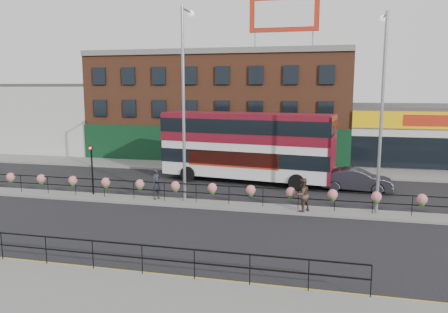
% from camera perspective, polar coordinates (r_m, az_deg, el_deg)
% --- Properties ---
extents(ground, '(120.00, 120.00, 0.00)m').
position_cam_1_polar(ground, '(25.97, -1.53, -6.47)').
color(ground, black).
rests_on(ground, ground).
extents(south_pavement, '(60.00, 4.00, 0.15)m').
position_cam_1_polar(south_pavement, '(15.38, -13.56, -17.70)').
color(south_pavement, slate).
rests_on(south_pavement, ground).
extents(north_pavement, '(60.00, 4.00, 0.15)m').
position_cam_1_polar(north_pavement, '(37.39, 3.16, -1.57)').
color(north_pavement, slate).
rests_on(north_pavement, ground).
extents(median, '(60.00, 1.60, 0.15)m').
position_cam_1_polar(median, '(25.95, -1.53, -6.31)').
color(median, slate).
rests_on(median, ground).
extents(yellow_line_inner, '(60.00, 0.10, 0.01)m').
position_cam_1_polar(yellow_line_inner, '(17.29, -10.02, -14.73)').
color(yellow_line_inner, gold).
rests_on(yellow_line_inner, ground).
extents(yellow_line_outer, '(60.00, 0.10, 0.01)m').
position_cam_1_polar(yellow_line_outer, '(17.14, -10.27, -14.95)').
color(yellow_line_outer, gold).
rests_on(yellow_line_outer, ground).
extents(brick_building, '(25.00, 12.21, 10.30)m').
position_cam_1_polar(brick_building, '(45.40, -0.01, 6.73)').
color(brick_building, brown).
rests_on(brick_building, ground).
extents(supermarket, '(15.00, 12.25, 5.30)m').
position_cam_1_polar(supermarket, '(45.33, 25.43, 2.71)').
color(supermarket, silver).
rests_on(supermarket, ground).
extents(warehouse_west, '(15.50, 12.00, 7.30)m').
position_cam_1_polar(warehouse_west, '(53.88, -21.54, 4.89)').
color(warehouse_west, '#BBBAB5').
rests_on(warehouse_west, ground).
extents(billboard, '(6.00, 0.29, 4.40)m').
position_cam_1_polar(billboard, '(39.87, 7.85, 17.95)').
color(billboard, '#B22512').
rests_on(billboard, brick_building).
extents(median_railing, '(30.04, 0.56, 1.23)m').
position_cam_1_polar(median_railing, '(25.71, -1.54, -4.22)').
color(median_railing, black).
rests_on(median_railing, median).
extents(south_railing, '(20.04, 0.05, 1.12)m').
position_cam_1_polar(south_railing, '(17.46, -16.80, -11.37)').
color(south_railing, black).
rests_on(south_railing, south_pavement).
extents(double_decker_bus, '(12.86, 4.61, 5.09)m').
position_cam_1_polar(double_decker_bus, '(31.98, 3.00, 2.17)').
color(double_decker_bus, silver).
rests_on(double_decker_bus, ground).
extents(car, '(2.15, 4.84, 1.53)m').
position_cam_1_polar(car, '(30.75, 16.92, -2.95)').
color(car, '#292730').
rests_on(car, ground).
extents(pedestrian_a, '(0.97, 0.86, 1.94)m').
position_cam_1_polar(pedestrian_a, '(27.05, -8.80, -3.50)').
color(pedestrian_a, black).
rests_on(pedestrian_a, median).
extents(pedestrian_b, '(1.61, 1.61, 1.86)m').
position_cam_1_polar(pedestrian_b, '(24.51, 10.20, -4.94)').
color(pedestrian_b, '#453427').
rests_on(pedestrian_b, median).
extents(lamp_column_west, '(0.41, 1.99, 11.37)m').
position_cam_1_polar(lamp_column_west, '(25.99, -5.14, 8.88)').
color(lamp_column_west, gray).
rests_on(lamp_column_west, median).
extents(lamp_column_east, '(0.38, 1.87, 10.68)m').
position_cam_1_polar(lamp_column_east, '(24.82, 19.94, 7.44)').
color(lamp_column_east, gray).
rests_on(lamp_column_east, median).
extents(traffic_light_median, '(0.15, 0.28, 3.65)m').
position_cam_1_polar(traffic_light_median, '(28.84, -16.90, -0.28)').
color(traffic_light_median, black).
rests_on(traffic_light_median, median).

